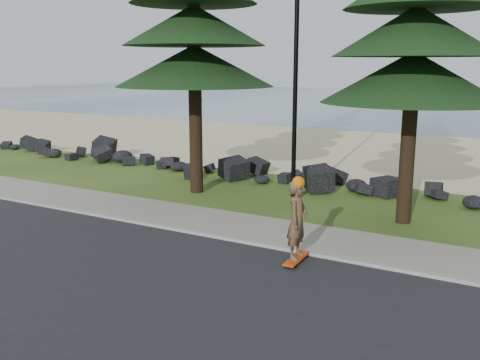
{
  "coord_description": "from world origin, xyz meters",
  "views": [
    {
      "loc": [
        6.5,
        -11.84,
        4.32
      ],
      "look_at": [
        -0.12,
        0.0,
        1.35
      ],
      "focal_mm": 40.0,
      "sensor_mm": 36.0,
      "label": 1
    }
  ],
  "objects": [
    {
      "name": "road",
      "position": [
        0.0,
        -4.5,
        0.01
      ],
      "size": [
        160.0,
        7.0,
        0.02
      ],
      "primitive_type": "cube",
      "color": "black",
      "rests_on": "ground"
    },
    {
      "name": "ground",
      "position": [
        0.0,
        0.0,
        0.0
      ],
      "size": [
        160.0,
        160.0,
        0.0
      ],
      "primitive_type": "plane",
      "color": "#304C17",
      "rests_on": "ground"
    },
    {
      "name": "lamp_post",
      "position": [
        0.0,
        3.2,
        4.13
      ],
      "size": [
        0.25,
        0.14,
        8.14
      ],
      "color": "black",
      "rests_on": "ground"
    },
    {
      "name": "seawall_boulders",
      "position": [
        0.0,
        5.6,
        0.0
      ],
      "size": [
        60.0,
        2.4,
        1.1
      ],
      "primitive_type": null,
      "color": "black",
      "rests_on": "ground"
    },
    {
      "name": "sidewalk",
      "position": [
        0.0,
        0.2,
        0.04
      ],
      "size": [
        160.0,
        2.0,
        0.08
      ],
      "primitive_type": "cube",
      "color": "gray",
      "rests_on": "ground"
    },
    {
      "name": "skateboarder",
      "position": [
        2.15,
        -1.49,
        0.98
      ],
      "size": [
        0.44,
        1.05,
        1.94
      ],
      "rotation": [
        0.0,
        0.0,
        1.61
      ],
      "color": "#BB380B",
      "rests_on": "ground"
    },
    {
      "name": "beach_sand",
      "position": [
        0.0,
        14.5,
        0.01
      ],
      "size": [
        160.0,
        15.0,
        0.01
      ],
      "primitive_type": "cube",
      "color": "#C4B683",
      "rests_on": "ground"
    },
    {
      "name": "ocean",
      "position": [
        0.0,
        51.0,
        0.0
      ],
      "size": [
        160.0,
        58.0,
        0.01
      ],
      "primitive_type": "cube",
      "color": "#3F6179",
      "rests_on": "ground"
    },
    {
      "name": "kerb",
      "position": [
        0.0,
        -0.9,
        0.05
      ],
      "size": [
        160.0,
        0.2,
        0.1
      ],
      "primitive_type": "cube",
      "color": "gray",
      "rests_on": "ground"
    }
  ]
}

